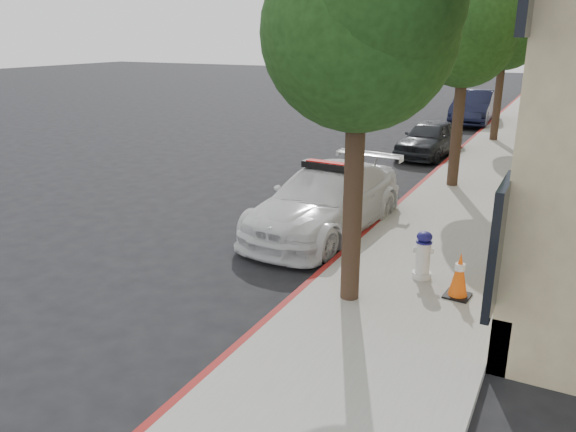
{
  "coord_description": "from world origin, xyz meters",
  "views": [
    {
      "loc": [
        5.79,
        -9.83,
        4.24
      ],
      "look_at": [
        1.26,
        -0.99,
        1.0
      ],
      "focal_mm": 35.0,
      "sensor_mm": 36.0,
      "label": 1
    }
  ],
  "objects_px": {
    "traffic_cone": "(459,275)",
    "parked_car_far": "(473,107)",
    "parked_car_mid": "(430,138)",
    "police_car": "(326,200)",
    "fire_hydrant": "(423,255)"
  },
  "relations": [
    {
      "from": "traffic_cone",
      "to": "parked_car_far",
      "type": "bearing_deg",
      "value": 99.21
    },
    {
      "from": "parked_car_mid",
      "to": "parked_car_far",
      "type": "xyz_separation_m",
      "value": [
        -0.0,
        8.68,
        0.15
      ]
    },
    {
      "from": "police_car",
      "to": "parked_car_far",
      "type": "height_order",
      "value": "parked_car_far"
    },
    {
      "from": "parked_car_mid",
      "to": "fire_hydrant",
      "type": "bearing_deg",
      "value": -71.16
    },
    {
      "from": "parked_car_mid",
      "to": "fire_hydrant",
      "type": "distance_m",
      "value": 11.27
    },
    {
      "from": "parked_car_mid",
      "to": "fire_hydrant",
      "type": "relative_size",
      "value": 4.45
    },
    {
      "from": "fire_hydrant",
      "to": "traffic_cone",
      "type": "height_order",
      "value": "fire_hydrant"
    },
    {
      "from": "fire_hydrant",
      "to": "parked_car_mid",
      "type": "bearing_deg",
      "value": 86.79
    },
    {
      "from": "police_car",
      "to": "fire_hydrant",
      "type": "bearing_deg",
      "value": -30.62
    },
    {
      "from": "police_car",
      "to": "fire_hydrant",
      "type": "height_order",
      "value": "police_car"
    },
    {
      "from": "police_car",
      "to": "parked_car_mid",
      "type": "relative_size",
      "value": 1.34
    },
    {
      "from": "parked_car_far",
      "to": "traffic_cone",
      "type": "xyz_separation_m",
      "value": [
        3.26,
        -20.12,
        -0.28
      ]
    },
    {
      "from": "police_car",
      "to": "traffic_cone",
      "type": "height_order",
      "value": "police_car"
    },
    {
      "from": "police_car",
      "to": "parked_car_mid",
      "type": "bearing_deg",
      "value": 93.65
    },
    {
      "from": "parked_car_mid",
      "to": "parked_car_far",
      "type": "bearing_deg",
      "value": 95.74
    }
  ]
}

